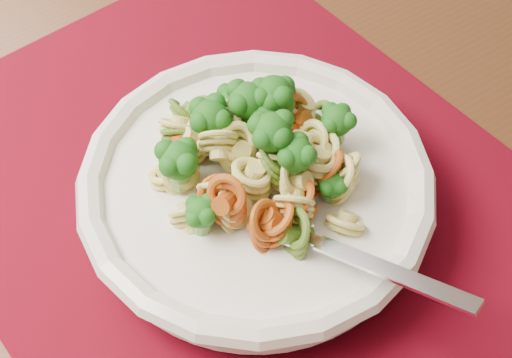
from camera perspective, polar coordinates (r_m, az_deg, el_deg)
The scene contains 5 objects.
dining_table at distance 0.68m, azimuth 4.53°, elevation 0.64°, with size 1.68×1.39×0.73m.
placemat at distance 0.54m, azimuth -1.24°, elevation -1.56°, with size 0.50×0.39×0.00m, color #580311.
pasta_bowl at distance 0.51m, azimuth 0.00°, elevation -0.71°, with size 0.25×0.25×0.05m.
pasta_broccoli_heap at distance 0.49m, azimuth 0.00°, elevation 0.41°, with size 0.21×0.21×0.06m, color #CFC166, non-canonical shape.
fork at distance 0.47m, azimuth 2.61°, elevation -4.11°, with size 0.19×0.02×0.01m, color silver, non-canonical shape.
Camera 1 is at (0.97, -0.10, 1.18)m, focal length 50.00 mm.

